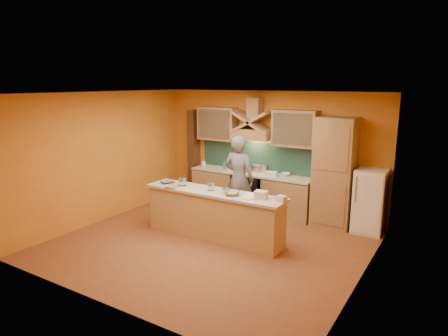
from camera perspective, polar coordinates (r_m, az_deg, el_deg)
The scene contains 36 objects.
floor at distance 7.68m, azimuth -2.03°, elevation -10.75°, with size 5.50×5.00×0.01m, color brown.
ceiling at distance 7.07m, azimuth -2.20°, elevation 10.62°, with size 5.50×5.00×0.01m, color white.
wall_back at distance 9.39m, azimuth 6.41°, elevation 2.35°, with size 5.50×0.02×2.80m, color orange.
wall_front at distance 5.43m, azimuth -17.02°, elevation -5.43°, with size 5.50×0.02×2.80m, color orange.
wall_left at distance 9.04m, azimuth -16.76°, elevation 1.53°, with size 0.02×5.00×2.80m, color orange.
wall_right at distance 6.20m, azimuth 19.56°, elevation -3.42°, with size 0.02×5.00×2.80m, color orange.
base_cabinet_left at distance 9.93m, azimuth -1.01°, elevation -2.76°, with size 1.10×0.60×0.86m, color #A17749.
base_cabinet_right at distance 9.09m, azimuth 9.16°, elevation -4.35°, with size 1.10×0.60×0.86m, color #A17749.
counter_top at distance 9.36m, azimuth 3.89°, elevation -0.76°, with size 3.00×0.62×0.04m, color #BDB3A0.
stove at distance 9.47m, azimuth 3.85°, elevation -3.42°, with size 0.60×0.58×0.90m, color black.
backsplash at distance 9.53m, azimuth 4.72°, elevation 1.62°, with size 3.00×0.03×0.70m, color #1B3B33.
range_hood at distance 9.24m, azimuth 4.11°, elevation 4.87°, with size 0.92×0.50×0.24m, color #A17749.
hood_chimney at distance 9.27m, azimuth 4.46°, elevation 8.49°, with size 0.30×0.30×0.50m, color #A17749.
upper_cabinet_left at distance 9.78m, azimuth -0.89°, elevation 6.37°, with size 1.00×0.35×0.80m, color #A17749.
upper_cabinet_right at distance 8.87m, azimuth 10.12°, elevation 5.58°, with size 1.00×0.35×0.80m, color #A17749.
pantry_column at distance 8.59m, azimuth 15.48°, elevation -0.64°, with size 0.80×0.60×2.30m, color #A17749.
fridge at distance 8.55m, azimuth 20.12°, elevation -4.49°, with size 0.58×0.60×1.30m, color white.
trim_column_left at distance 10.34m, azimuth -4.31°, elevation 1.89°, with size 0.20×0.30×2.30m, color #472816.
island_body at distance 7.81m, azimuth -1.44°, elevation -6.90°, with size 2.80×0.55×0.88m, color tan.
island_top at distance 7.66m, azimuth -1.46°, elevation -3.51°, with size 2.90×0.62×0.05m, color #BDB3A0.
person at distance 8.61m, azimuth 2.14°, elevation -1.56°, with size 0.69×0.45×1.89m, color slate.
pot_large at distance 9.39m, azimuth 3.13°, elevation -0.21°, with size 0.26×0.26×0.16m, color #AFB0B6.
pot_small at distance 9.43m, azimuth 4.67°, elevation -0.20°, with size 0.19×0.19×0.15m, color #B3B1B8.
soap_bottle_a at distance 10.02m, azimuth -2.89°, elevation 0.74°, with size 0.08×0.08×0.17m, color white.
soap_bottle_b at distance 9.55m, azimuth 0.06°, elevation 0.37°, with size 0.09×0.09×0.23m, color #346491.
bowl_back at distance 9.11m, azimuth 8.79°, elevation -0.89°, with size 0.21×0.21×0.06m, color white.
dish_rack at distance 9.07m, azimuth 6.78°, elevation -0.82°, with size 0.25×0.20×0.09m, color white.
book_lower at distance 8.06m, azimuth -8.06°, elevation -2.55°, with size 0.21×0.28×0.03m, color #B66041.
book_upper at distance 8.43m, azimuth -8.29°, elevation -1.77°, with size 0.21×0.28×0.02m, color #3C5986.
jar_large at distance 8.07m, azimuth -5.95°, elevation -1.95°, with size 0.14×0.14×0.17m, color white.
jar_small at distance 7.70m, azimuth -1.88°, elevation -2.72°, with size 0.13×0.13×0.14m, color silver.
kitchen_scale at distance 7.48m, azimuth 0.22°, elevation -3.34°, with size 0.11×0.11×0.09m, color white.
mixing_bowl at distance 7.38m, azimuth 1.17°, elevation -3.64°, with size 0.28×0.28×0.07m, color silver.
cloth at distance 7.18m, azimuth 3.35°, elevation -4.33°, with size 0.23×0.17×0.02m, color beige.
grocery_bag_a at distance 7.18m, azimuth 5.33°, elevation -3.85°, with size 0.22×0.18×0.14m, color beige.
grocery_bag_b at distance 7.05m, azimuth 8.21°, elevation -4.38°, with size 0.17×0.13×0.10m, color beige.
Camera 1 is at (3.94, -5.87, 2.99)m, focal length 32.00 mm.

